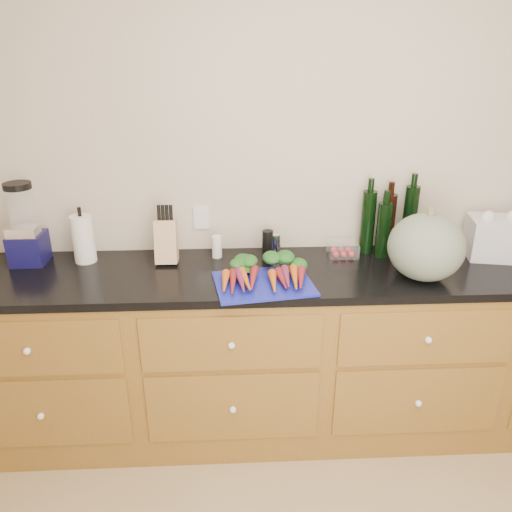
{
  "coord_description": "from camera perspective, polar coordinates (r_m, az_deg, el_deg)",
  "views": [
    {
      "loc": [
        -0.44,
        -0.93,
        1.96
      ],
      "look_at": [
        -0.33,
        1.2,
        1.06
      ],
      "focal_mm": 35.0,
      "sensor_mm": 36.0,
      "label": 1
    }
  ],
  "objects": [
    {
      "name": "wall_back",
      "position": [
        2.67,
        6.67,
        8.45
      ],
      "size": [
        4.1,
        0.05,
        2.6
      ],
      "primitive_type": "cube",
      "color": "beige",
      "rests_on": "ground"
    },
    {
      "name": "cabinets",
      "position": [
        2.72,
        6.95,
        -10.96
      ],
      "size": [
        3.6,
        0.64,
        0.9
      ],
      "color": "brown",
      "rests_on": "ground"
    },
    {
      "name": "countertop",
      "position": [
        2.5,
        7.44,
        -1.92
      ],
      "size": [
        3.64,
        0.62,
        0.04
      ],
      "primitive_type": "cube",
      "color": "black",
      "rests_on": "cabinets"
    },
    {
      "name": "cutting_board",
      "position": [
        2.31,
        0.87,
        -3.18
      ],
      "size": [
        0.49,
        0.39,
        0.01
      ],
      "primitive_type": "cube",
      "rotation": [
        0.0,
        0.0,
        0.15
      ],
      "color": "#161EA1",
      "rests_on": "countertop"
    },
    {
      "name": "carrots",
      "position": [
        2.34,
        0.8,
        -1.97
      ],
      "size": [
        0.43,
        0.31,
        0.06
      ],
      "color": "#CD5F18",
      "rests_on": "cutting_board"
    },
    {
      "name": "squash",
      "position": [
        2.44,
        18.87,
        0.98
      ],
      "size": [
        0.35,
        0.35,
        0.32
      ],
      "primitive_type": "ellipsoid",
      "color": "#566655",
      "rests_on": "countertop"
    },
    {
      "name": "blender_appliance",
      "position": [
        2.73,
        -24.89,
        2.84
      ],
      "size": [
        0.16,
        0.16,
        0.42
      ],
      "color": "#100E43",
      "rests_on": "countertop"
    },
    {
      "name": "paper_towel",
      "position": [
        2.66,
        -19.13,
        1.85
      ],
      "size": [
        0.11,
        0.11,
        0.24
      ],
      "primitive_type": "cylinder",
      "color": "white",
      "rests_on": "countertop"
    },
    {
      "name": "knife_block",
      "position": [
        2.56,
        -10.2,
        1.67
      ],
      "size": [
        0.11,
        0.11,
        0.22
      ],
      "primitive_type": "cube",
      "color": "tan",
      "rests_on": "countertop"
    },
    {
      "name": "grinder_salt",
      "position": [
        2.59,
        -4.49,
        1.07
      ],
      "size": [
        0.05,
        0.05,
        0.12
      ],
      "primitive_type": "cylinder",
      "color": "white",
      "rests_on": "countertop"
    },
    {
      "name": "grinder_pepper",
      "position": [
        2.59,
        1.33,
        1.43
      ],
      "size": [
        0.06,
        0.06,
        0.14
      ],
      "primitive_type": "cylinder",
      "color": "black",
      "rests_on": "countertop"
    },
    {
      "name": "canister_chrome",
      "position": [
        2.6,
        2.22,
        1.24
      ],
      "size": [
        0.05,
        0.05,
        0.12
      ],
      "primitive_type": "cylinder",
      "color": "white",
      "rests_on": "countertop"
    },
    {
      "name": "tomato_box",
      "position": [
        2.66,
        9.88,
        0.78
      ],
      "size": [
        0.15,
        0.12,
        0.07
      ],
      "primitive_type": "cube",
      "color": "white",
      "rests_on": "countertop"
    },
    {
      "name": "bottles",
      "position": [
        2.71,
        14.81,
        3.64
      ],
      "size": [
        0.29,
        0.15,
        0.35
      ],
      "color": "black",
      "rests_on": "countertop"
    },
    {
      "name": "grocery_bag",
      "position": [
        2.87,
        25.77,
        1.88
      ],
      "size": [
        0.32,
        0.28,
        0.21
      ],
      "primitive_type": null,
      "rotation": [
        0.0,
        0.0,
        -0.2
      ],
      "color": "silver",
      "rests_on": "countertop"
    }
  ]
}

